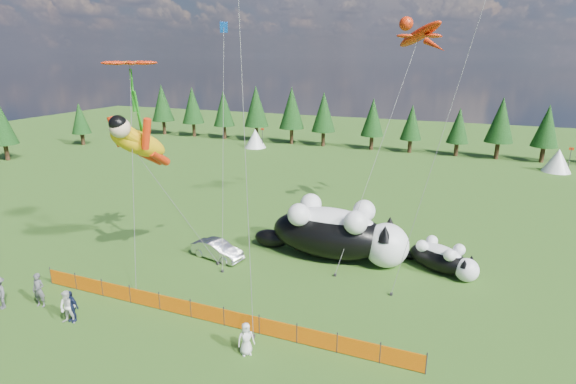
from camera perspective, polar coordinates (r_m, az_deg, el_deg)
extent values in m
plane|color=#123509|center=(27.02, -6.75, -12.77)|extent=(160.00, 160.00, 0.00)
cylinder|color=#262626|center=(31.25, -27.89, -9.34)|extent=(0.06, 0.06, 1.10)
cylinder|color=#262626|center=(29.84, -25.34, -10.20)|extent=(0.06, 0.06, 1.10)
cylinder|color=#262626|center=(28.50, -22.52, -11.13)|extent=(0.06, 0.06, 1.10)
cylinder|color=#262626|center=(27.25, -19.42, -12.11)|extent=(0.06, 0.06, 1.10)
cylinder|color=#262626|center=(26.08, -16.00, -13.15)|extent=(0.06, 0.06, 1.10)
cylinder|color=#262626|center=(25.02, -12.24, -14.23)|extent=(0.06, 0.06, 1.10)
cylinder|color=#262626|center=(24.08, -8.13, -15.33)|extent=(0.06, 0.06, 1.10)
cylinder|color=#262626|center=(23.28, -3.67, -16.42)|extent=(0.06, 0.06, 1.10)
cylinder|color=#262626|center=(22.62, 1.14, -17.49)|extent=(0.06, 0.06, 1.10)
cylinder|color=#262626|center=(22.12, 6.25, -18.48)|extent=(0.06, 0.06, 1.10)
cylinder|color=#262626|center=(21.80, 11.62, -19.36)|extent=(0.06, 0.06, 1.10)
cylinder|color=#262626|center=(21.66, 17.15, -20.10)|extent=(0.06, 0.06, 1.10)
cube|color=#DE5B04|center=(30.56, -26.63, -9.85)|extent=(2.00, 0.04, 0.90)
cube|color=#DE5B04|center=(29.19, -23.95, -10.75)|extent=(2.00, 0.04, 0.90)
cube|color=#DE5B04|center=(27.89, -20.99, -11.71)|extent=(2.00, 0.04, 0.90)
cube|color=#DE5B04|center=(26.67, -17.74, -12.72)|extent=(2.00, 0.04, 0.90)
cube|color=#DE5B04|center=(25.56, -14.15, -13.78)|extent=(2.00, 0.04, 0.90)
cube|color=#DE5B04|center=(24.56, -10.22, -14.88)|extent=(2.00, 0.04, 0.90)
cube|color=#DE5B04|center=(23.69, -5.94, -15.98)|extent=(2.00, 0.04, 0.90)
cube|color=#DE5B04|center=(22.95, -1.30, -17.07)|extent=(2.00, 0.04, 0.90)
cube|color=#DE5B04|center=(22.38, 3.66, -18.10)|extent=(2.00, 0.04, 0.90)
cube|color=#DE5B04|center=(21.97, 8.90, -19.04)|extent=(2.00, 0.04, 0.90)
cube|color=#DE5B04|center=(21.74, 14.36, -19.86)|extent=(2.00, 0.04, 0.90)
ellipsoid|color=black|center=(30.94, 5.34, -5.35)|extent=(8.28, 3.92, 3.30)
ellipsoid|color=white|center=(30.64, 5.38, -3.92)|extent=(6.25, 2.80, 2.02)
sphere|color=white|center=(30.23, 12.37, -6.62)|extent=(2.93, 2.93, 2.93)
sphere|color=#E4585E|center=(30.08, 14.72, -6.91)|extent=(0.41, 0.41, 0.41)
ellipsoid|color=black|center=(32.76, -2.12, -5.90)|extent=(2.58, 1.30, 1.28)
cone|color=black|center=(28.98, 12.20, -5.14)|extent=(1.03, 1.03, 1.03)
cone|color=black|center=(30.60, 12.80, -3.98)|extent=(1.03, 1.03, 1.03)
sphere|color=white|center=(31.01, 9.64, -2.39)|extent=(1.54, 1.54, 1.54)
sphere|color=white|center=(28.82, 8.57, -3.85)|extent=(1.54, 1.54, 1.54)
sphere|color=white|center=(32.00, 2.91, -1.56)|extent=(1.54, 1.54, 1.54)
sphere|color=white|center=(29.88, 1.38, -2.90)|extent=(1.54, 1.54, 1.54)
ellipsoid|color=black|center=(30.77, 18.58, -8.02)|extent=(4.54, 3.52, 1.64)
ellipsoid|color=white|center=(30.61, 18.65, -7.32)|extent=(3.39, 2.59, 1.00)
sphere|color=white|center=(30.05, 21.76, -9.18)|extent=(1.46, 1.46, 1.46)
sphere|color=#E4585E|center=(29.82, 22.84, -9.51)|extent=(0.20, 0.20, 0.20)
ellipsoid|color=black|center=(31.96, 15.07, -7.74)|extent=(1.43, 1.13, 0.64)
cone|color=black|center=(29.44, 21.50, -8.44)|extent=(0.51, 0.51, 0.51)
cone|color=black|center=(30.17, 22.26, -7.90)|extent=(0.51, 0.51, 0.51)
sphere|color=white|center=(30.54, 20.91, -6.87)|extent=(0.77, 0.77, 0.77)
sphere|color=white|center=(29.56, 19.84, -7.55)|extent=(0.77, 0.77, 0.77)
sphere|color=white|center=(31.35, 17.81, -5.93)|extent=(0.77, 0.77, 0.77)
sphere|color=white|center=(30.39, 16.66, -6.56)|extent=(0.77, 0.77, 0.77)
imported|color=silver|center=(31.30, -8.96, -7.26)|extent=(3.98, 2.03, 1.25)
imported|color=#505054|center=(28.74, -29.09, -10.84)|extent=(0.78, 0.57, 1.97)
imported|color=silver|center=(26.42, -26.15, -13.02)|extent=(0.98, 0.72, 1.82)
imported|color=#151C3A|center=(26.57, -25.84, -12.90)|extent=(1.05, 0.59, 1.74)
imported|color=silver|center=(21.88, -5.35, -18.07)|extent=(0.94, 0.90, 1.62)
cylinder|color=#595959|center=(28.92, -13.46, -1.80)|extent=(0.03, 0.03, 9.30)
cube|color=#262626|center=(30.61, -8.90, -8.96)|extent=(0.15, 0.15, 0.16)
cylinder|color=#595959|center=(30.90, 11.60, 5.63)|extent=(0.03, 0.03, 17.98)
cube|color=#262626|center=(28.96, 6.01, -10.43)|extent=(0.15, 0.15, 0.16)
cylinder|color=#595959|center=(27.05, -19.09, 1.44)|extent=(0.03, 0.03, 13.31)
cube|color=#262626|center=(27.78, -18.70, -12.56)|extent=(0.15, 0.15, 0.16)
cube|color=#1B7B16|center=(28.13, -18.92, 9.64)|extent=(0.22, 0.22, 4.83)
cylinder|color=#595959|center=(29.14, -8.25, 5.42)|extent=(0.03, 0.03, 15.54)
cube|color=#262626|center=(29.57, -8.33, -9.90)|extent=(0.15, 0.15, 0.16)
cylinder|color=#595959|center=(26.42, 20.54, 11.77)|extent=(0.03, 0.03, 23.60)
cube|color=#262626|center=(27.37, 12.99, -12.51)|extent=(0.15, 0.15, 0.16)
cylinder|color=#595959|center=(21.30, -5.37, 3.02)|extent=(0.03, 0.03, 16.46)
cube|color=#262626|center=(23.30, -4.43, -17.79)|extent=(0.15, 0.15, 0.16)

